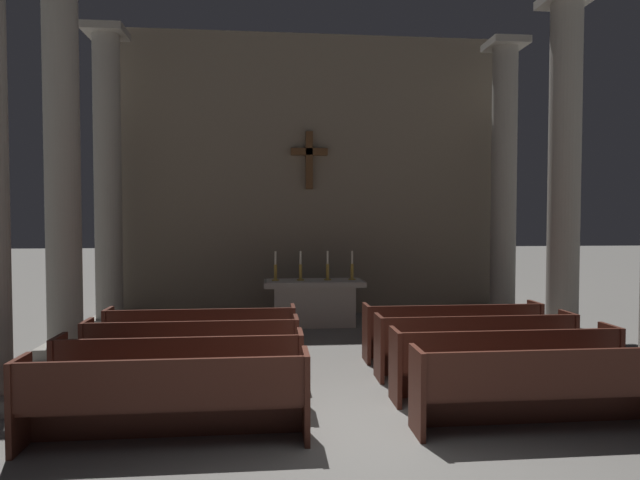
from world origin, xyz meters
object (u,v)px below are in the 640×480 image
(pew_right_row_4, at_px, (452,331))
(altar, at_px, (314,302))
(column_left_second, at_px, (63,172))
(pew_left_row_3, at_px, (193,352))
(candlestick_inner_right, at_px, (328,271))
(pew_left_row_1, at_px, (166,400))
(column_right_third, at_px, (504,185))
(candlestick_outer_left, at_px, (275,271))
(pew_left_row_4, at_px, (202,336))
(pew_right_row_3, at_px, (476,345))
(candlestick_inner_left, at_px, (300,271))
(pew_right_row_2, at_px, (506,364))
(column_left_third, at_px, (108,182))
(candlestick_outer_right, at_px, (352,271))
(column_right_second, at_px, (564,176))
(pew_left_row_2, at_px, (182,372))
(pew_right_row_1, at_px, (546,388))

(pew_right_row_4, distance_m, altar, 3.73)
(column_left_second, bearing_deg, pew_left_row_3, -37.81)
(pew_left_row_3, xyz_separation_m, altar, (2.06, 4.12, 0.06))
(candlestick_inner_right, bearing_deg, pew_left_row_1, -111.05)
(pew_right_row_4, height_order, column_right_third, column_right_third)
(pew_left_row_1, distance_m, candlestick_outer_left, 6.31)
(pew_left_row_4, distance_m, pew_right_row_3, 4.25)
(pew_right_row_3, bearing_deg, candlestick_inner_left, 119.84)
(column_left_second, relative_size, column_right_third, 1.00)
(pew_left_row_1, xyz_separation_m, pew_right_row_2, (4.13, 1.01, 0.00))
(column_left_second, height_order, column_left_third, same)
(candlestick_inner_left, bearing_deg, candlestick_outer_left, 180.00)
(column_right_third, distance_m, candlestick_outer_left, 5.68)
(pew_left_row_1, distance_m, candlestick_outer_right, 6.84)
(candlestick_outer_left, bearing_deg, pew_right_row_4, -46.87)
(pew_right_row_2, height_order, column_right_second, column_right_second)
(pew_left_row_1, distance_m, altar, 6.48)
(pew_left_row_4, height_order, column_right_second, column_right_second)
(pew_left_row_4, relative_size, candlestick_inner_right, 4.62)
(pew_left_row_1, relative_size, pew_left_row_4, 1.00)
(pew_right_row_2, relative_size, pew_right_row_3, 1.00)
(pew_left_row_1, distance_m, candlestick_inner_right, 6.62)
(pew_left_row_1, height_order, altar, altar)
(column_left_third, bearing_deg, candlestick_outer_right, -3.48)
(pew_left_row_1, bearing_deg, altar, 71.43)
(pew_right_row_4, xyz_separation_m, column_left_second, (-6.54, 0.86, 2.68))
(pew_left_row_2, relative_size, column_right_third, 0.46)
(pew_left_row_3, relative_size, altar, 1.35)
(column_left_second, bearing_deg, pew_left_row_1, -58.20)
(pew_left_row_1, xyz_separation_m, pew_left_row_4, (0.00, 3.03, 0.00))
(pew_left_row_2, bearing_deg, column_right_second, 23.79)
(pew_left_row_4, height_order, column_left_third, column_left_third)
(column_left_second, bearing_deg, altar, 26.64)
(pew_right_row_1, bearing_deg, column_right_second, 58.20)
(candlestick_outer_left, xyz_separation_m, candlestick_inner_right, (1.15, 0.00, 0.00))
(column_left_second, height_order, candlestick_outer_left, column_left_second)
(candlestick_outer_left, bearing_deg, candlestick_outer_right, 0.00)
(altar, relative_size, candlestick_outer_left, 3.41)
(pew_right_row_3, bearing_deg, column_left_second, 164.02)
(pew_right_row_1, height_order, pew_right_row_4, same)
(pew_left_row_4, bearing_deg, column_right_second, 7.51)
(pew_left_row_4, relative_size, pew_right_row_3, 1.00)
(pew_right_row_3, bearing_deg, candlestick_inner_right, 113.17)
(pew_left_row_2, relative_size, column_left_second, 0.46)
(candlestick_inner_left, bearing_deg, pew_left_row_2, -108.97)
(pew_right_row_1, xyz_separation_m, column_left_second, (-6.54, 3.90, 2.68))
(column_left_second, relative_size, candlestick_inner_left, 10.07)
(pew_right_row_4, bearing_deg, pew_right_row_2, -90.00)
(pew_left_row_3, xyz_separation_m, column_left_second, (-2.42, 1.87, 2.68))
(pew_left_row_2, bearing_deg, pew_left_row_4, 90.00)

